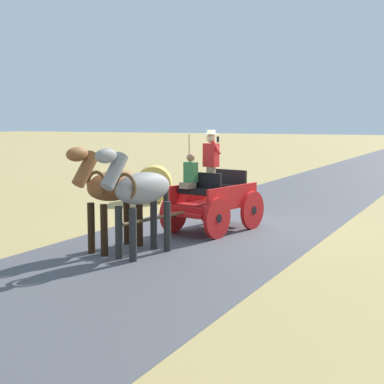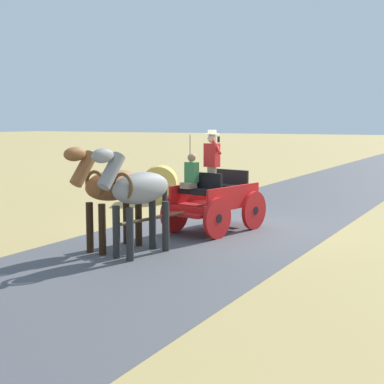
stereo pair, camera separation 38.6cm
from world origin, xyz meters
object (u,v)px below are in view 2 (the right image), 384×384
at_px(horse_near_side, 138,191).
at_px(horse_off_side, 110,188).
at_px(horse_drawn_carriage, 213,199).
at_px(hay_bale, 160,183).

height_order(horse_near_side, horse_off_side, same).
bearing_deg(horse_off_side, horse_drawn_carriage, -108.42).
distance_m(horse_near_side, horse_off_side, 0.79).
bearing_deg(horse_near_side, horse_drawn_carriage, -93.51).
bearing_deg(horse_drawn_carriage, horse_near_side, 86.49).
xyz_separation_m(horse_drawn_carriage, horse_near_side, (0.19, 3.05, 0.51)).
bearing_deg(horse_drawn_carriage, hay_bale, -45.22).
relative_size(horse_drawn_carriage, hay_bale, 3.76).
xyz_separation_m(horse_drawn_carriage, hay_bale, (4.02, -4.05, -0.22)).
distance_m(horse_drawn_carriage, horse_off_side, 3.10).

